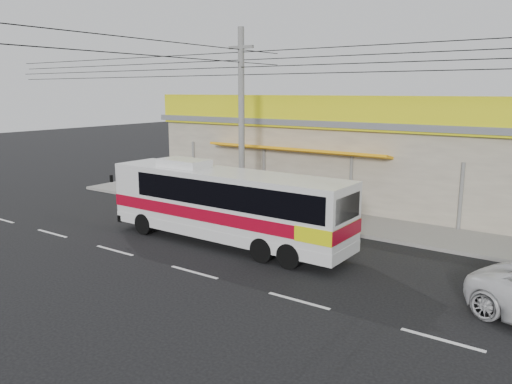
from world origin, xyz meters
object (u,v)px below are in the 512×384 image
coach_bus (229,202)px  utility_pole (241,62)px  motorbike_red (253,193)px  motorbike_dark (172,183)px

coach_bus → utility_pole: 6.83m
coach_bus → utility_pole: (-2.03, 3.58, 5.45)m
motorbike_red → utility_pole: (1.25, -2.71, 6.55)m
motorbike_red → motorbike_dark: (-5.51, -0.47, 0.02)m
motorbike_dark → coach_bus: bearing=-116.3°
motorbike_red → coach_bus: bearing=-170.9°
coach_bus → motorbike_dark: (-8.79, 5.82, -1.08)m
motorbike_dark → utility_pole: size_ratio=0.05×
motorbike_dark → utility_pole: bearing=-101.1°
coach_bus → motorbike_red: size_ratio=5.98×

